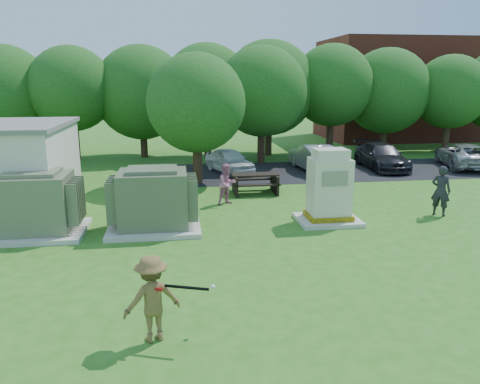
{
  "coord_description": "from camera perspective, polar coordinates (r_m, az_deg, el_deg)",
  "views": [
    {
      "loc": [
        -2.03,
        -10.56,
        4.86
      ],
      "look_at": [
        0.0,
        4.0,
        1.3
      ],
      "focal_mm": 35.0,
      "sensor_mm": 36.0,
      "label": 1
    }
  ],
  "objects": [
    {
      "name": "ground",
      "position": [
        11.8,
        2.73,
        -10.73
      ],
      "size": [
        120.0,
        120.0,
        0.0
      ],
      "primitive_type": "plane",
      "color": "#2D6619",
      "rests_on": "ground"
    },
    {
      "name": "brick_building",
      "position": [
        42.57,
        20.58,
        11.62
      ],
      "size": [
        15.0,
        8.0,
        8.0
      ],
      "primitive_type": "cube",
      "color": "maroon",
      "rests_on": "ground"
    },
    {
      "name": "parking_strip",
      "position": [
        26.15,
        12.43,
        2.6
      ],
      "size": [
        20.0,
        6.0,
        0.01
      ],
      "primitive_type": "cube",
      "color": "#232326",
      "rests_on": "ground"
    },
    {
      "name": "transformer_left",
      "position": [
        16.18,
        -23.71,
        -1.47
      ],
      "size": [
        3.0,
        2.4,
        2.07
      ],
      "color": "beige",
      "rests_on": "ground"
    },
    {
      "name": "transformer_right",
      "position": [
        15.57,
        -10.52,
        -1.09
      ],
      "size": [
        3.0,
        2.4,
        2.07
      ],
      "color": "beige",
      "rests_on": "ground"
    },
    {
      "name": "generator_cabinet",
      "position": [
        16.35,
        10.81,
        0.16
      ],
      "size": [
        2.11,
        1.73,
        2.57
      ],
      "color": "beige",
      "rests_on": "ground"
    },
    {
      "name": "picnic_table",
      "position": [
        20.33,
        1.83,
        1.34
      ],
      "size": [
        2.02,
        1.52,
        0.86
      ],
      "color": "black",
      "rests_on": "ground"
    },
    {
      "name": "batter",
      "position": [
        9.15,
        -10.66,
        -12.66
      ],
      "size": [
        1.24,
        0.93,
        1.7
      ],
      "primitive_type": "imported",
      "rotation": [
        0.0,
        0.0,
        3.45
      ],
      "color": "brown",
      "rests_on": "ground"
    },
    {
      "name": "person_by_generator",
      "position": [
        18.4,
        23.28,
        0.14
      ],
      "size": [
        0.79,
        0.79,
        1.85
      ],
      "primitive_type": "imported",
      "rotation": [
        0.0,
        0.0,
        2.38
      ],
      "color": "#232127",
      "rests_on": "ground"
    },
    {
      "name": "person_at_picnic",
      "position": [
        18.48,
        -1.58,
        0.98
      ],
      "size": [
        1.0,
        0.93,
        1.63
      ],
      "primitive_type": "imported",
      "rotation": [
        0.0,
        0.0,
        0.51
      ],
      "color": "#C66991",
      "rests_on": "ground"
    },
    {
      "name": "car_white",
      "position": [
        24.94,
        -1.3,
        3.86
      ],
      "size": [
        2.67,
        4.0,
        1.26
      ],
      "primitive_type": "imported",
      "rotation": [
        0.0,
        0.0,
        0.35
      ],
      "color": "white",
      "rests_on": "ground"
    },
    {
      "name": "car_silver_a",
      "position": [
        25.79,
        8.97,
        4.2
      ],
      "size": [
        1.89,
        4.45,
        1.43
      ],
      "primitive_type": "imported",
      "rotation": [
        0.0,
        0.0,
        3.23
      ],
      "color": "#AEADB2",
      "rests_on": "ground"
    },
    {
      "name": "car_dark",
      "position": [
        27.15,
        16.86,
        4.19
      ],
      "size": [
        2.08,
        4.78,
        1.37
      ],
      "primitive_type": "imported",
      "rotation": [
        0.0,
        0.0,
        -0.04
      ],
      "color": "black",
      "rests_on": "ground"
    },
    {
      "name": "car_silver_b",
      "position": [
        29.25,
        25.65,
        4.05
      ],
      "size": [
        3.44,
        5.26,
        1.35
      ],
      "primitive_type": "imported",
      "rotation": [
        0.0,
        0.0,
        2.87
      ],
      "color": "#AAAAAF",
      "rests_on": "ground"
    },
    {
      "name": "batting_equipment",
      "position": [
        8.94,
        -6.71,
        -11.51
      ],
      "size": [
        1.23,
        0.61,
        0.28
      ],
      "color": "black",
      "rests_on": "ground"
    },
    {
      "name": "tree_row",
      "position": [
        29.31,
        -0.54,
        12.24
      ],
      "size": [
        41.3,
        13.3,
        7.3
      ],
      "color": "#47301E",
      "rests_on": "ground"
    }
  ]
}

